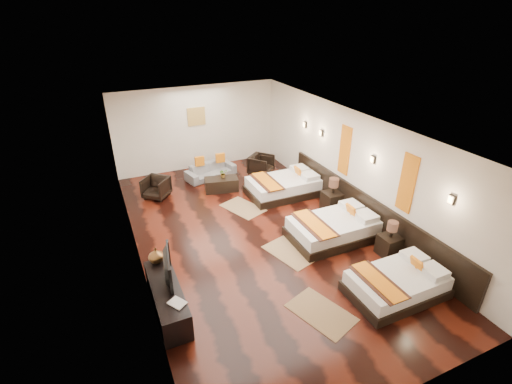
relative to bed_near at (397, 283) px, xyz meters
name	(u,v)px	position (x,y,z in m)	size (l,w,h in m)	color
floor	(254,234)	(-1.69, 3.06, -0.24)	(5.50, 9.50, 0.01)	black
ceiling	(254,125)	(-1.69, 3.06, 2.56)	(5.50, 9.50, 0.01)	white
back_wall	(197,128)	(-1.69, 7.81, 1.16)	(5.50, 0.01, 2.80)	silver
left_wall	(132,207)	(-4.44, 3.06, 1.16)	(0.01, 9.50, 2.80)	silver
right_wall	(351,165)	(1.06, 3.06, 1.16)	(0.01, 9.50, 2.80)	silver
headboard_panel	(365,211)	(1.02, 2.26, 0.21)	(0.08, 6.60, 0.90)	black
bed_near	(397,283)	(0.00, 0.00, 0.00)	(1.87, 1.18, 0.71)	black
bed_mid	(334,228)	(0.00, 2.15, 0.03)	(2.09, 1.31, 0.80)	black
bed_far	(284,186)	(0.00, 4.71, 0.03)	(2.09, 1.31, 0.80)	black
nightstand_a	(389,243)	(0.75, 1.07, 0.06)	(0.43, 0.43, 0.86)	black
nightstand_b	(332,199)	(0.75, 3.30, 0.09)	(0.49, 0.49, 0.96)	black
jute_mat_near	(321,313)	(-1.64, 0.16, -0.24)	(0.75, 1.20, 0.01)	olive
jute_mat_mid	(290,252)	(-1.25, 2.03, -0.24)	(0.75, 1.20, 0.01)	olive
jute_mat_far	(243,208)	(-1.45, 4.42, -0.24)	(0.75, 1.20, 0.01)	olive
tv_console	(167,298)	(-4.19, 1.41, 0.03)	(0.50, 1.80, 0.55)	black
tv	(164,267)	(-4.14, 1.62, 0.58)	(0.95, 0.13, 0.55)	black
book	(173,307)	(-4.19, 0.84, 0.32)	(0.22, 0.30, 0.03)	black
figurine	(156,255)	(-4.19, 2.20, 0.47)	(0.31, 0.31, 0.32)	brown
sofa	(211,171)	(-1.62, 6.77, 0.00)	(1.65, 0.65, 0.48)	slate
armchair_left	(156,188)	(-3.52, 6.08, 0.07)	(0.66, 0.68, 0.62)	black
armchair_right	(261,165)	(0.00, 6.32, 0.09)	(0.71, 0.73, 0.66)	black
coffee_table	(221,184)	(-1.62, 5.72, -0.04)	(1.00, 0.50, 0.40)	black
table_plant	(223,173)	(-1.53, 5.77, 0.29)	(0.24, 0.21, 0.26)	#326220
orange_panel_a	(407,183)	(1.04, 1.16, 1.46)	(0.04, 0.40, 1.30)	#D86014
orange_panel_b	(345,150)	(1.04, 3.36, 1.46)	(0.04, 0.40, 1.30)	#D86014
sconce_near	(451,200)	(1.01, 0.06, 1.61)	(0.07, 0.12, 0.18)	black
sconce_mid	(373,159)	(1.01, 2.26, 1.61)	(0.07, 0.12, 0.18)	black
sconce_far	(321,133)	(1.01, 4.46, 1.61)	(0.07, 0.12, 0.18)	black
sconce_lounge	(305,125)	(1.01, 5.36, 1.61)	(0.07, 0.12, 0.18)	black
gold_artwork	(196,116)	(-1.69, 7.79, 1.56)	(0.60, 0.04, 0.60)	#AD873F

